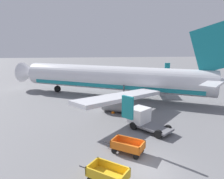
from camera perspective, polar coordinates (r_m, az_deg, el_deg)
ground_plane at (r=15.96m, az=8.94°, el=-20.40°), size 220.00×220.00×0.00m
airplane at (r=32.98m, az=1.94°, el=2.89°), size 35.19×29.01×11.34m
baggage_cart_nearest at (r=14.23m, az=-1.18°, el=-21.89°), size 3.29×2.71×1.07m
baggage_cart_second_in_row at (r=17.41m, az=4.24°, el=-14.98°), size 3.36×2.59×1.07m
service_truck_beside_carts at (r=21.86m, az=8.37°, el=-7.71°), size 4.25×4.58×2.10m
traffic_cone_near_plane at (r=26.43m, az=0.26°, el=-5.80°), size 0.44×0.44×0.57m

